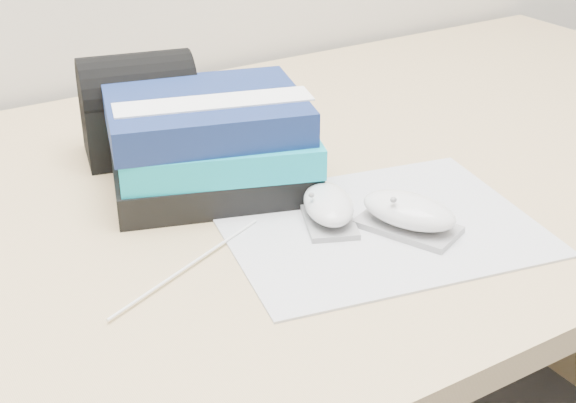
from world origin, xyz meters
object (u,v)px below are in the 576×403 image
mouse_rear (328,207)px  desk (273,304)px  pouch (138,107)px  book_stack (211,143)px  mouse_front (409,213)px

mouse_rear → desk: bearing=77.5°
pouch → book_stack: bearing=-75.0°
desk → book_stack: (-0.11, -0.04, 0.29)m
mouse_front → pouch: 0.38m
mouse_front → book_stack: book_stack is taller
pouch → mouse_rear: bearing=-70.4°
desk → book_stack: bearing=-157.2°
mouse_front → mouse_rear: bearing=135.2°
desk → mouse_front: mouse_front is taller
mouse_rear → book_stack: (-0.06, 0.15, 0.03)m
book_stack → pouch: 0.14m
mouse_rear → pouch: pouch is taller
mouse_front → desk: bearing=94.1°
desk → mouse_rear: (-0.04, -0.19, 0.25)m
book_stack → mouse_rear: bearing=-66.5°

